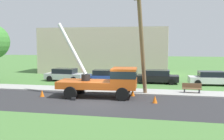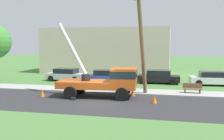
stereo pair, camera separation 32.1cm
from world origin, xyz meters
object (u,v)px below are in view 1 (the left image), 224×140
(utility_truck, at_px, (108,80))
(parked_sedan_blue, at_px, (105,76))
(park_bench, at_px, (192,88))
(traffic_cone_behind, at_px, (42,93))
(parked_sedan_black, at_px, (158,77))
(leaning_utility_pole, at_px, (142,40))
(traffic_cone_curbside, at_px, (133,93))
(traffic_cone_ahead, at_px, (155,99))
(parked_sedan_white, at_px, (211,78))
(parked_sedan_silver, at_px, (65,75))

(utility_truck, bearing_deg, parked_sedan_blue, 105.07)
(parked_sedan_blue, height_order, park_bench, parked_sedan_blue)
(parked_sedan_blue, bearing_deg, traffic_cone_behind, -111.02)
(parked_sedan_black, bearing_deg, traffic_cone_behind, -133.29)
(traffic_cone_behind, bearing_deg, leaning_utility_pole, 13.19)
(traffic_cone_curbside, bearing_deg, parked_sedan_blue, 120.41)
(leaning_utility_pole, distance_m, traffic_cone_curbside, 4.29)
(leaning_utility_pole, relative_size, traffic_cone_ahead, 15.72)
(utility_truck, height_order, parked_sedan_white, utility_truck)
(utility_truck, xyz_separation_m, parked_sedan_silver, (-6.85, 8.13, -0.70))
(traffic_cone_ahead, distance_m, parked_sedan_blue, 10.60)
(traffic_cone_ahead, xyz_separation_m, traffic_cone_behind, (-8.99, 0.53, 0.00))
(leaning_utility_pole, height_order, traffic_cone_behind, leaning_utility_pole)
(traffic_cone_ahead, relative_size, traffic_cone_curbside, 1.00)
(traffic_cone_ahead, bearing_deg, traffic_cone_curbside, 129.95)
(parked_sedan_white, bearing_deg, traffic_cone_behind, -147.26)
(traffic_cone_ahead, height_order, parked_sedan_black, parked_sedan_black)
(leaning_utility_pole, relative_size, parked_sedan_white, 1.94)
(traffic_cone_behind, height_order, parked_sedan_black, parked_sedan_black)
(leaning_utility_pole, relative_size, park_bench, 5.50)
(utility_truck, height_order, traffic_cone_ahead, utility_truck)
(parked_sedan_silver, bearing_deg, parked_sedan_white, 0.46)
(parked_sedan_black, bearing_deg, traffic_cone_ahead, -88.80)
(traffic_cone_ahead, bearing_deg, parked_sedan_silver, 138.14)
(utility_truck, distance_m, park_bench, 7.29)
(traffic_cone_curbside, height_order, parked_sedan_silver, parked_sedan_silver)
(parked_sedan_blue, relative_size, parked_sedan_white, 1.00)
(parked_sedan_white, bearing_deg, utility_truck, -137.29)
(parked_sedan_blue, distance_m, parked_sedan_black, 5.66)
(traffic_cone_ahead, distance_m, traffic_cone_behind, 9.00)
(utility_truck, bearing_deg, traffic_cone_curbside, 25.75)
(traffic_cone_behind, distance_m, traffic_cone_curbside, 7.29)
(parked_sedan_silver, distance_m, parked_sedan_black, 10.41)
(park_bench, bearing_deg, parked_sedan_silver, 158.72)
(parked_sedan_silver, bearing_deg, park_bench, -21.28)
(utility_truck, distance_m, leaning_utility_pole, 4.13)
(traffic_cone_curbside, distance_m, parked_sedan_black, 7.77)
(traffic_cone_curbside, relative_size, parked_sedan_silver, 0.12)
(parked_sedan_silver, bearing_deg, parked_sedan_blue, -7.45)
(leaning_utility_pole, distance_m, parked_sedan_black, 8.48)
(leaning_utility_pole, height_order, traffic_cone_ahead, leaning_utility_pole)
(parked_sedan_black, bearing_deg, utility_truck, -112.80)
(traffic_cone_ahead, distance_m, traffic_cone_curbside, 2.97)
(utility_truck, distance_m, traffic_cone_ahead, 4.17)
(parked_sedan_silver, relative_size, parked_sedan_white, 0.99)
(traffic_cone_behind, bearing_deg, traffic_cone_ahead, -3.35)
(traffic_cone_curbside, xyz_separation_m, parked_sedan_black, (1.70, 7.57, 0.43))
(parked_sedan_silver, bearing_deg, traffic_cone_curbside, -39.71)
(parked_sedan_black, bearing_deg, parked_sedan_white, -2.26)
(traffic_cone_behind, height_order, parked_sedan_silver, parked_sedan_silver)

